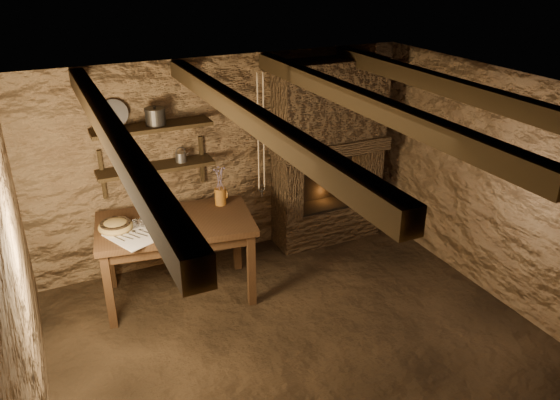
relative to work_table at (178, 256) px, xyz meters
name	(u,v)px	position (x,y,z in m)	size (l,w,h in m)	color
floor	(302,343)	(0.83, -1.28, -0.49)	(4.50, 4.50, 0.00)	black
back_wall	(226,160)	(0.83, 0.72, 0.71)	(4.50, 0.04, 2.40)	brown
front_wall	(467,383)	(0.83, -3.28, 0.71)	(4.50, 0.04, 2.40)	brown
left_wall	(23,296)	(-1.42, -1.28, 0.71)	(0.04, 4.00, 2.40)	brown
right_wall	(499,189)	(3.08, -1.28, 0.71)	(0.04, 4.00, 2.40)	brown
ceiling	(307,96)	(0.83, -1.28, 1.91)	(4.50, 4.00, 0.04)	black
beam_far_left	(111,132)	(-0.67, -1.28, 1.82)	(0.14, 3.95, 0.16)	black
beam_mid_left	(248,115)	(0.33, -1.28, 1.82)	(0.14, 3.95, 0.16)	black
beam_mid_right	(361,101)	(1.33, -1.28, 1.82)	(0.14, 3.95, 0.16)	black
beam_far_right	(456,89)	(2.33, -1.28, 1.82)	(0.14, 3.95, 0.16)	black
shelf_lower	(156,167)	(-0.02, 0.56, 0.81)	(1.25, 0.30, 0.04)	black
shelf_upper	(152,127)	(-0.02, 0.56, 1.26)	(1.25, 0.30, 0.04)	black
hearth	(329,148)	(2.08, 0.48, 0.74)	(1.43, 0.51, 2.30)	#3D2D1E
work_table	(178,256)	(0.00, 0.00, 0.00)	(1.70, 1.14, 0.90)	#352112
linen_cloth	(144,232)	(-0.34, -0.11, 0.42)	(0.63, 0.51, 0.01)	white
pewter_cutlery_row	(144,232)	(-0.34, -0.13, 0.43)	(0.53, 0.20, 0.01)	gray
drinking_glasses	(143,222)	(-0.32, 0.01, 0.47)	(0.20, 0.06, 0.08)	silver
stoneware_jug	(220,189)	(0.57, 0.18, 0.60)	(0.15, 0.15, 0.43)	#93571C
wooden_bowl	(116,226)	(-0.58, 0.05, 0.46)	(0.34, 0.34, 0.12)	#AA8A49
iron_stockpot	(155,117)	(0.02, 0.56, 1.36)	(0.21, 0.21, 0.16)	#2B2826
tin_pan	(114,113)	(-0.37, 0.66, 1.43)	(0.29, 0.29, 0.04)	gray
small_kettle	(181,157)	(0.26, 0.56, 0.89)	(0.16, 0.12, 0.17)	gray
rusty_tin	(136,165)	(-0.23, 0.56, 0.88)	(0.08, 0.08, 0.08)	#552B11
red_pot	(343,187)	(2.28, 0.44, 0.21)	(0.22, 0.20, 0.54)	maroon
hanging_ropes	(261,132)	(0.88, -0.23, 1.31)	(0.08, 0.08, 1.20)	tan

